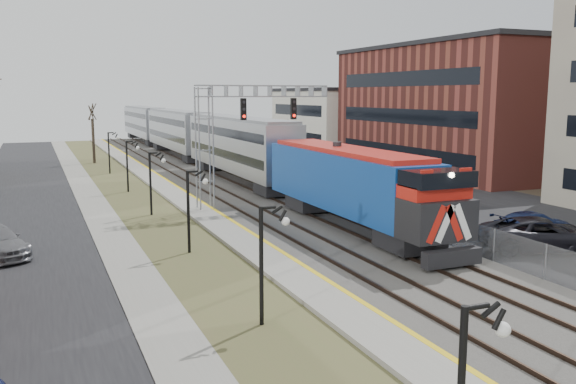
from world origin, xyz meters
TOP-DOWN VIEW (x-y plane):
  - street_west at (-11.50, 35.00)m, footprint 7.00×120.00m
  - sidewalk at (-7.00, 35.00)m, footprint 2.00×120.00m
  - grass_median at (-4.00, 35.00)m, footprint 4.00×120.00m
  - platform at (-1.00, 35.00)m, footprint 2.00×120.00m
  - ballast_bed at (4.00, 35.00)m, footprint 8.00×120.00m
  - parking_lot at (16.00, 35.00)m, footprint 16.00×120.00m
  - platform_edge at (-0.12, 35.00)m, footprint 0.24×120.00m
  - track_near at (2.00, 35.00)m, footprint 1.58×120.00m
  - track_far at (5.50, 35.00)m, footprint 1.58×120.00m
  - train at (5.50, 54.89)m, footprint 3.00×85.85m
  - signal_gantry at (1.22, 27.99)m, footprint 9.00×1.07m
  - lampposts at (-4.00, 18.29)m, footprint 0.14×62.14m
  - fence at (8.20, 35.00)m, footprint 0.04×120.00m
  - buildings_east at (30.00, 31.18)m, footprint 16.00×76.00m
  - bare_trees at (-12.66, 38.91)m, footprint 12.30×42.30m
  - car_lot_c at (11.83, 11.80)m, footprint 6.45×4.70m
  - car_lot_d at (13.69, 14.27)m, footprint 4.74×2.10m
  - car_lot_e at (12.98, 33.72)m, footprint 4.10×2.85m
  - car_lot_f at (13.22, 31.67)m, footprint 4.65×3.19m

SIDE VIEW (x-z plane):
  - street_west at x=-11.50m, z-range 0.00..0.04m
  - parking_lot at x=16.00m, z-range 0.00..0.04m
  - grass_median at x=-4.00m, z-range 0.00..0.06m
  - sidewalk at x=-7.00m, z-range 0.00..0.08m
  - ballast_bed at x=4.00m, z-range 0.00..0.20m
  - platform at x=-1.00m, z-range 0.00..0.24m
  - platform_edge at x=-0.12m, z-range 0.24..0.25m
  - track_near at x=2.00m, z-range 0.20..0.35m
  - track_far at x=5.50m, z-range 0.20..0.35m
  - car_lot_e at x=12.98m, z-range 0.00..1.30m
  - car_lot_d at x=13.69m, z-range 0.00..1.35m
  - car_lot_f at x=13.22m, z-range 0.00..1.45m
  - fence at x=8.20m, z-range 0.00..1.60m
  - car_lot_c at x=11.83m, z-range 0.00..1.63m
  - lampposts at x=-4.00m, z-range 0.00..4.00m
  - bare_trees at x=-12.66m, z-range -0.27..5.68m
  - train at x=5.50m, z-range 0.26..5.58m
  - signal_gantry at x=1.22m, z-range 1.51..9.66m
  - buildings_east at x=30.00m, z-range -1.19..13.81m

